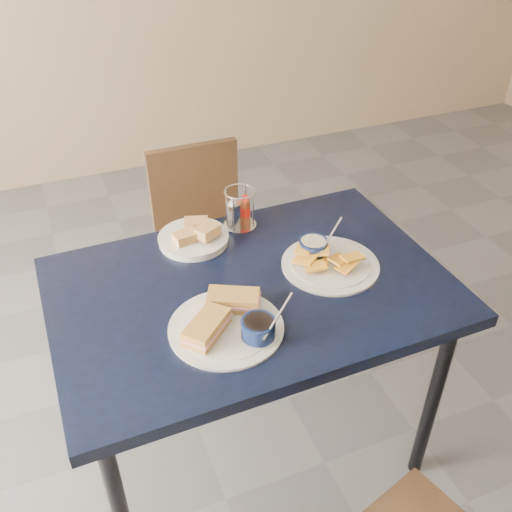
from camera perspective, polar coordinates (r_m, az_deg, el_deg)
name	(u,v)px	position (r m, az deg, el deg)	size (l,w,h in m)	color
ground	(325,463)	(2.17, 6.90, -19.83)	(6.00, 6.00, 0.00)	#56575C
dining_table	(252,304)	(1.70, -0.44, -4.82)	(1.15, 0.78, 0.75)	black
chair_far	(203,228)	(2.43, -5.37, 2.78)	(0.38, 0.36, 0.80)	#321E10
sandwich_plate	(229,321)	(1.50, -2.69, -6.54)	(0.32, 0.31, 0.12)	white
plantain_plate	(324,259)	(1.74, 6.86, -0.26)	(0.30, 0.30, 0.12)	white
bread_basket	(194,237)	(1.83, -6.17, 1.90)	(0.22, 0.22, 0.07)	white
condiment_caddy	(238,212)	(1.88, -1.78, 4.47)	(0.11, 0.11, 0.14)	silver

